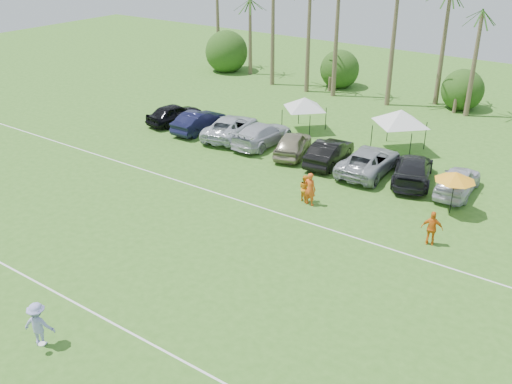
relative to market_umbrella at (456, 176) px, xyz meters
The scene contains 23 objects.
ground 22.93m from the market_umbrella, 120.86° to the right, with size 120.00×120.00×0.00m, color #3B6E21.
field_lines 16.62m from the market_umbrella, 135.29° to the right, with size 80.00×12.10×0.01m.
palm_tree_4 24.76m from the market_umbrella, 130.46° to the left, with size 2.40×2.40×8.90m.
palm_tree_5 22.66m from the market_umbrella, 122.44° to the left, with size 2.40×2.40×9.90m.
bush_tree_0 36.33m from the market_umbrella, 147.69° to the left, with size 4.00×4.00×4.00m.
bush_tree_1 26.28m from the market_umbrella, 132.36° to the left, with size 4.00×4.00×4.00m.
bush_tree_2 20.24m from the market_umbrella, 106.37° to the left, with size 4.00×4.00×4.00m.
sideline_player_a 7.96m from the market_umbrella, 152.25° to the right, with size 0.73×0.48×1.99m, color #E95419.
sideline_player_b 8.31m from the market_umbrella, 155.45° to the right, with size 0.79×0.61×1.62m, color orange.
sideline_player_c 4.21m from the market_umbrella, 85.74° to the right, with size 1.08×0.45×1.84m, color orange.
canopy_tent_left 15.55m from the market_umbrella, 152.72° to the left, with size 3.84×3.84×3.11m.
canopy_tent_right 9.55m from the market_umbrella, 130.30° to the left, with size 4.39×4.39×3.55m.
market_umbrella is the anchor object (origin of this frame).
frisbee_player 22.12m from the market_umbrella, 114.98° to the right, with size 1.40×1.17×1.89m.
parked_car_0 23.40m from the market_umbrella, behind, with size 1.92×4.77×1.63m, color black.
parked_car_1 20.55m from the market_umbrella, behind, with size 1.72×4.93×1.63m, color black.
parked_car_2 17.80m from the market_umbrella, behind, with size 2.70×5.85×1.63m, color silver.
parked_car_3 15.02m from the market_umbrella, 169.44° to the left, with size 2.28×5.60×1.63m, color silver.
parked_car_4 12.18m from the market_umbrella, 168.77° to the left, with size 1.92×4.77×1.63m, color gray.
parked_car_5 9.45m from the market_umbrella, 164.99° to the left, with size 1.72×4.93×1.63m, color black.
parked_car_6 6.84m from the market_umbrella, 157.71° to the left, with size 2.70×5.85×1.63m, color #9BA0A5.
parked_car_7 4.62m from the market_umbrella, 139.76° to the left, with size 2.28×5.60×1.63m, color black.
parked_car_8 3.12m from the market_umbrella, 100.74° to the left, with size 1.92×4.77×1.63m, color silver.
Camera 1 is at (19.19, -9.83, 14.87)m, focal length 40.00 mm.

